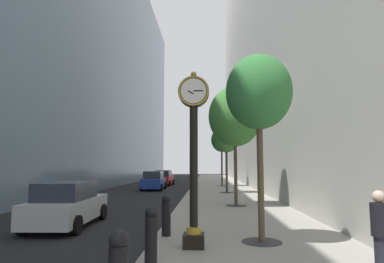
# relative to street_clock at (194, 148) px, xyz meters

# --- Properties ---
(ground_plane) EXTENTS (110.00, 110.00, 0.00)m
(ground_plane) POSITION_rel_street_clock_xyz_m (-1.24, 19.71, -2.72)
(ground_plane) COLOR black
(ground_plane) RESTS_ON ground
(sidewalk_right) EXTENTS (5.84, 80.00, 0.14)m
(sidewalk_right) POSITION_rel_street_clock_xyz_m (1.68, 22.71, -2.65)
(sidewalk_right) COLOR #9E998E
(sidewalk_right) RESTS_ON ground
(building_block_left) EXTENTS (9.00, 80.00, 30.15)m
(building_block_left) POSITION_rel_street_clock_xyz_m (-13.77, 22.71, 12.36)
(building_block_left) COLOR slate
(building_block_left) RESTS_ON ground
(street_clock) EXTENTS (0.84, 0.55, 4.69)m
(street_clock) POSITION_rel_street_clock_xyz_m (0.00, 0.00, 0.00)
(street_clock) COLOR black
(street_clock) RESTS_ON sidewalk_right
(bollard_second) EXTENTS (0.29, 0.29, 1.22)m
(bollard_second) POSITION_rel_street_clock_xyz_m (-0.89, -1.33, -1.94)
(bollard_second) COLOR black
(bollard_second) RESTS_ON sidewalk_right
(bollard_third) EXTENTS (0.29, 0.29, 1.22)m
(bollard_third) POSITION_rel_street_clock_xyz_m (-0.89, 1.36, -1.94)
(bollard_third) COLOR black
(bollard_third) RESTS_ON sidewalk_right
(street_tree_near) EXTENTS (1.91, 1.91, 5.36)m
(street_tree_near) POSITION_rel_street_clock_xyz_m (1.87, 0.69, 1.63)
(street_tree_near) COLOR #333335
(street_tree_near) RESTS_ON sidewalk_right
(street_tree_mid_near) EXTENTS (2.85, 2.85, 6.40)m
(street_tree_mid_near) POSITION_rel_street_clock_xyz_m (1.87, 8.77, 2.16)
(street_tree_mid_near) COLOR #333335
(street_tree_mid_near) RESTS_ON sidewalk_right
(street_tree_mid_far) EXTENTS (2.12, 2.12, 5.55)m
(street_tree_mid_far) POSITION_rel_street_clock_xyz_m (1.87, 16.86, 1.72)
(street_tree_mid_far) COLOR #333335
(street_tree_mid_far) RESTS_ON sidewalk_right
(street_tree_far) EXTENTS (2.17, 2.17, 5.98)m
(street_tree_far) POSITION_rel_street_clock_xyz_m (1.87, 24.94, 2.12)
(street_tree_far) COLOR #333335
(street_tree_far) RESTS_ON sidewalk_right
(pedestrian_walking) EXTENTS (0.48, 0.48, 1.65)m
(pedestrian_walking) POSITION_rel_street_clock_xyz_m (3.67, -2.15, -1.71)
(pedestrian_walking) COLOR #23232D
(pedestrian_walking) RESTS_ON sidewalk_right
(car_blue_near) EXTENTS (2.02, 4.54, 1.71)m
(car_blue_near) POSITION_rel_street_clock_xyz_m (-4.56, 21.32, -1.89)
(car_blue_near) COLOR navy
(car_blue_near) RESTS_ON ground
(car_silver_mid) EXTENTS (2.12, 4.44, 1.65)m
(car_silver_mid) POSITION_rel_street_clock_xyz_m (-4.85, 3.39, -1.92)
(car_silver_mid) COLOR #B7BABF
(car_silver_mid) RESTS_ON ground
(car_red_far) EXTENTS (2.06, 4.18, 1.69)m
(car_red_far) POSITION_rel_street_clock_xyz_m (-4.51, 27.79, -1.90)
(car_red_far) COLOR #AD191E
(car_red_far) RESTS_ON ground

